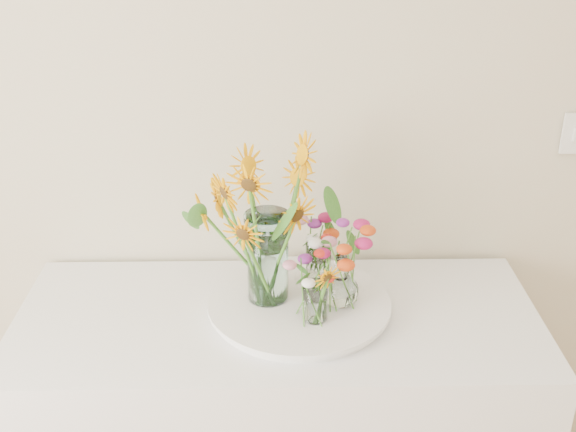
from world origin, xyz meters
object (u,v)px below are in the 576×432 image
Objects in this scene: small_vase_a at (315,302)px; small_vase_c at (318,263)px; mason_jar at (268,257)px; small_vase_b at (340,281)px; tray at (299,306)px.

small_vase_c reaches higher than small_vase_a.
mason_jar reaches higher than small_vase_a.
small_vase_b is at bearing 47.82° from small_vase_a.
tray is 0.16m from mason_jar.
tray is 4.27× the size of small_vase_a.
small_vase_c is at bearing 31.06° from mason_jar.
small_vase_a is at bearing -66.74° from tray.
tray is 0.12m from small_vase_a.
small_vase_b is 0.12m from small_vase_c.
small_vase_b reaches higher than tray.
tray is 1.83× the size of mason_jar.
small_vase_a is 0.90× the size of small_vase_c.
small_vase_c is at bearing 61.95° from tray.
small_vase_a is 0.19m from small_vase_c.
small_vase_b is at bearing -4.38° from tray.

